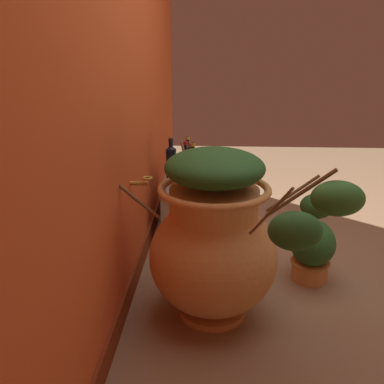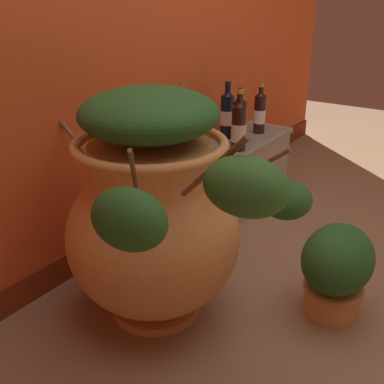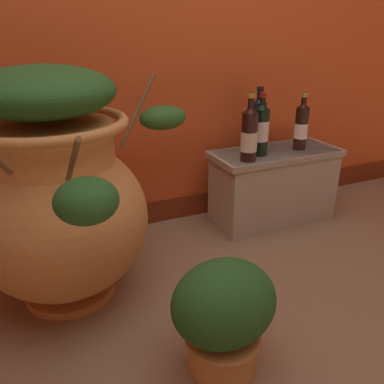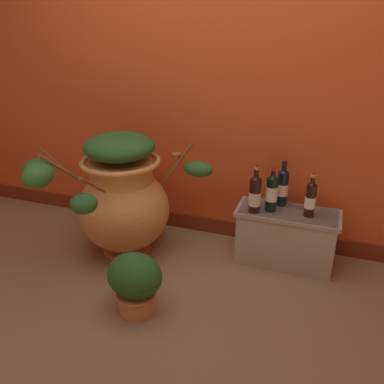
% 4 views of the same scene
% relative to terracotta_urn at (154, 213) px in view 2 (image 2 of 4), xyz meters
% --- Properties ---
extents(ground_plane, '(7.00, 7.00, 0.00)m').
position_rel_terracotta_urn_xyz_m(ground_plane, '(0.49, -0.63, -0.43)').
color(ground_plane, '#896B4C').
extents(terracotta_urn, '(1.13, 1.28, 0.89)m').
position_rel_terracotta_urn_xyz_m(terracotta_urn, '(0.00, 0.00, 0.00)').
color(terracotta_urn, '#D68E4C').
rests_on(terracotta_urn, ground_plane).
extents(stone_ledge, '(0.69, 0.30, 0.40)m').
position_rel_terracotta_urn_xyz_m(stone_ledge, '(1.13, 0.24, -0.22)').
color(stone_ledge, '#B2A893').
rests_on(stone_ledge, ground_plane).
extents(wine_bottle_left, '(0.07, 0.07, 0.30)m').
position_rel_terracotta_urn_xyz_m(wine_bottle_left, '(1.27, 0.22, 0.09)').
color(wine_bottle_left, black).
rests_on(wine_bottle_left, stone_ledge).
extents(wine_bottle_middle, '(0.08, 0.08, 0.32)m').
position_rel_terracotta_urn_xyz_m(wine_bottle_middle, '(1.07, 0.33, 0.10)').
color(wine_bottle_middle, black).
rests_on(wine_bottle_middle, stone_ledge).
extents(wine_bottle_right, '(0.08, 0.08, 0.33)m').
position_rel_terracotta_urn_xyz_m(wine_bottle_right, '(0.91, 0.16, 0.10)').
color(wine_bottle_right, black).
rests_on(wine_bottle_right, stone_ledge).
extents(wine_bottle_back, '(0.08, 0.08, 0.31)m').
position_rel_terracotta_urn_xyz_m(wine_bottle_back, '(1.01, 0.22, 0.10)').
color(wine_bottle_back, black).
rests_on(wine_bottle_back, stone_ledge).
extents(potted_shrub, '(0.33, 0.27, 0.38)m').
position_rel_terracotta_urn_xyz_m(potted_shrub, '(0.38, -0.58, -0.23)').
color(potted_shrub, '#D68E4C').
rests_on(potted_shrub, ground_plane).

